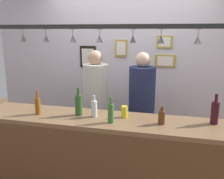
% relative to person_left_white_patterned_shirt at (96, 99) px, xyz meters
% --- Properties ---
extents(back_wall, '(4.40, 0.06, 2.60)m').
position_rel_person_left_white_patterned_shirt_xyz_m(back_wall, '(0.30, 0.68, 0.31)').
color(back_wall, silver).
rests_on(back_wall, ground_plane).
extents(bar_counter, '(2.70, 0.55, 1.02)m').
position_rel_person_left_white_patterned_shirt_xyz_m(bar_counter, '(0.30, -0.92, -0.31)').
color(bar_counter, brown).
rests_on(bar_counter, ground_plane).
extents(overhead_glass_rack, '(2.20, 0.36, 0.04)m').
position_rel_person_left_white_patterned_shirt_xyz_m(overhead_glass_rack, '(0.30, -0.72, 0.94)').
color(overhead_glass_rack, black).
extents(hanging_wineglass_far_left, '(0.07, 0.07, 0.13)m').
position_rel_person_left_white_patterned_shirt_xyz_m(hanging_wineglass_far_left, '(-0.59, -0.69, 0.83)').
color(hanging_wineglass_far_left, silver).
rests_on(hanging_wineglass_far_left, overhead_glass_rack).
extents(hanging_wineglass_left, '(0.07, 0.07, 0.13)m').
position_rel_person_left_white_patterned_shirt_xyz_m(hanging_wineglass_left, '(-0.29, -0.74, 0.83)').
color(hanging_wineglass_left, silver).
rests_on(hanging_wineglass_left, overhead_glass_rack).
extents(hanging_wineglass_center_left, '(0.07, 0.07, 0.13)m').
position_rel_person_left_white_patterned_shirt_xyz_m(hanging_wineglass_center_left, '(0.02, -0.77, 0.83)').
color(hanging_wineglass_center_left, silver).
rests_on(hanging_wineglass_center_left, overhead_glass_rack).
extents(hanging_wineglass_center, '(0.07, 0.07, 0.13)m').
position_rel_person_left_white_patterned_shirt_xyz_m(hanging_wineglass_center, '(0.29, -0.77, 0.83)').
color(hanging_wineglass_center, silver).
rests_on(hanging_wineglass_center, overhead_glass_rack).
extents(hanging_wineglass_center_right, '(0.07, 0.07, 0.13)m').
position_rel_person_left_white_patterned_shirt_xyz_m(hanging_wineglass_center_right, '(0.60, -0.66, 0.83)').
color(hanging_wineglass_center_right, silver).
rests_on(hanging_wineglass_center_right, overhead_glass_rack).
extents(hanging_wineglass_right, '(0.07, 0.07, 0.13)m').
position_rel_person_left_white_patterned_shirt_xyz_m(hanging_wineglass_right, '(0.87, -0.69, 0.83)').
color(hanging_wineglass_right, silver).
rests_on(hanging_wineglass_right, overhead_glass_rack).
extents(hanging_wineglass_far_right, '(0.07, 0.07, 0.13)m').
position_rel_person_left_white_patterned_shirt_xyz_m(hanging_wineglass_far_right, '(1.19, -0.77, 0.83)').
color(hanging_wineglass_far_right, silver).
rests_on(hanging_wineglass_far_right, overhead_glass_rack).
extents(person_left_white_patterned_shirt, '(0.34, 0.34, 1.65)m').
position_rel_person_left_white_patterned_shirt_xyz_m(person_left_white_patterned_shirt, '(0.00, 0.00, 0.00)').
color(person_left_white_patterned_shirt, '#2D334C').
rests_on(person_left_white_patterned_shirt, ground_plane).
extents(person_right_navy_shirt, '(0.34, 0.34, 1.64)m').
position_rel_person_left_white_patterned_shirt_xyz_m(person_right_navy_shirt, '(0.62, 0.00, -0.01)').
color(person_right_navy_shirt, '#2D334C').
rests_on(person_right_navy_shirt, ground_plane).
extents(bottle_beer_amber_tall, '(0.06, 0.06, 0.26)m').
position_rel_person_left_white_patterned_shirt_xyz_m(bottle_beer_amber_tall, '(-0.40, -0.81, 0.12)').
color(bottle_beer_amber_tall, brown).
rests_on(bottle_beer_amber_tall, bar_counter).
extents(bottle_soda_clear, '(0.06, 0.06, 0.23)m').
position_rel_person_left_white_patterned_shirt_xyz_m(bottle_soda_clear, '(0.22, -0.74, 0.11)').
color(bottle_soda_clear, silver).
rests_on(bottle_soda_clear, bar_counter).
extents(bottle_beer_brown_stubby, '(0.07, 0.07, 0.18)m').
position_rel_person_left_white_patterned_shirt_xyz_m(bottle_beer_brown_stubby, '(0.92, -0.78, 0.09)').
color(bottle_beer_brown_stubby, '#512D14').
rests_on(bottle_beer_brown_stubby, bar_counter).
extents(bottle_beer_green_import, '(0.06, 0.06, 0.26)m').
position_rel_person_left_white_patterned_shirt_xyz_m(bottle_beer_green_import, '(0.43, -0.86, 0.12)').
color(bottle_beer_green_import, '#336B2D').
rests_on(bottle_beer_green_import, bar_counter).
extents(bottle_champagne_green, '(0.08, 0.08, 0.30)m').
position_rel_person_left_white_patterned_shirt_xyz_m(bottle_champagne_green, '(0.04, -0.73, 0.14)').
color(bottle_champagne_green, '#2D5623').
rests_on(bottle_champagne_green, bar_counter).
extents(bottle_wine_dark_red, '(0.08, 0.08, 0.30)m').
position_rel_person_left_white_patterned_shirt_xyz_m(bottle_wine_dark_red, '(1.41, -0.65, 0.14)').
color(bottle_wine_dark_red, '#380F19').
rests_on(bottle_wine_dark_red, bar_counter).
extents(drink_can, '(0.07, 0.07, 0.12)m').
position_rel_person_left_white_patterned_shirt_xyz_m(drink_can, '(0.53, -0.68, 0.08)').
color(drink_can, yellow).
rests_on(drink_can, bar_counter).
extents(picture_frame_crest, '(0.18, 0.02, 0.26)m').
position_rel_person_left_white_patterned_shirt_xyz_m(picture_frame_crest, '(0.21, 0.64, 0.64)').
color(picture_frame_crest, '#B29338').
rests_on(picture_frame_crest, back_wall).
extents(picture_frame_upper_small, '(0.22, 0.02, 0.18)m').
position_rel_person_left_white_patterned_shirt_xyz_m(picture_frame_upper_small, '(0.85, 0.64, 0.74)').
color(picture_frame_upper_small, '#B29338').
rests_on(picture_frame_upper_small, back_wall).
extents(picture_frame_lower_pair, '(0.30, 0.02, 0.18)m').
position_rel_person_left_white_patterned_shirt_xyz_m(picture_frame_lower_pair, '(0.88, 0.64, 0.47)').
color(picture_frame_lower_pair, '#B29338').
rests_on(picture_frame_lower_pair, back_wall).
extents(picture_frame_caricature, '(0.26, 0.02, 0.34)m').
position_rel_person_left_white_patterned_shirt_xyz_m(picture_frame_caricature, '(-0.33, 0.64, 0.50)').
color(picture_frame_caricature, black).
rests_on(picture_frame_caricature, back_wall).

